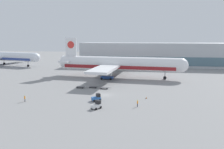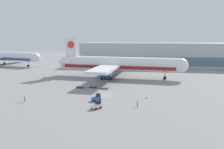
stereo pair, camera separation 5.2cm
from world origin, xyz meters
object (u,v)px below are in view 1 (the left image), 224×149
object	(u,v)px
airplane_main	(117,64)
scissor_lift_loader	(107,74)
ground_crew_far	(138,103)
ground_crew_near	(25,98)
baggage_tug_foreground	(97,98)
baggage_tug_mid	(97,105)
traffic_cone_near	(146,97)
airplane_distant	(3,56)
baggage_dolly_third	(104,88)
baggage_dolly_lead	(80,87)
baggage_dolly_second	(93,87)

from	to	relation	value
airplane_main	scissor_lift_loader	size ratio (longest dim) A/B	10.44
ground_crew_far	ground_crew_near	bearing A→B (deg)	101.83
baggage_tug_foreground	ground_crew_far	size ratio (longest dim) A/B	1.66
scissor_lift_loader	baggage_tug_mid	bearing A→B (deg)	-78.66
scissor_lift_loader	baggage_tug_mid	distance (m)	38.20
airplane_main	ground_crew_far	size ratio (longest dim) A/B	34.21
airplane_main	scissor_lift_loader	distance (m)	7.24
airplane_main	traffic_cone_near	bearing A→B (deg)	-63.28
traffic_cone_near	airplane_distant	bearing A→B (deg)	144.26
baggage_tug_foreground	ground_crew_near	world-z (taller)	baggage_tug_foreground
baggage_tug_foreground	baggage_dolly_third	size ratio (longest dim) A/B	0.76
scissor_lift_loader	ground_crew_near	xyz separation A→B (m)	(-16.21, -35.22, -1.11)
ground_crew_near	traffic_cone_near	bearing A→B (deg)	86.23
scissor_lift_loader	traffic_cone_near	world-z (taller)	scissor_lift_loader
airplane_main	airplane_distant	xyz separation A→B (m)	(-75.89, 31.54, -0.34)
baggage_dolly_third	ground_crew_far	size ratio (longest dim) A/B	2.19
baggage_tug_foreground	baggage_dolly_lead	size ratio (longest dim) A/B	0.76
baggage_dolly_second	baggage_dolly_third	bearing A→B (deg)	-11.53
ground_crew_near	baggage_dolly_third	bearing A→B (deg)	116.56
airplane_distant	ground_crew_far	xyz separation A→B (m)	(86.59, -71.71, -4.51)
baggage_tug_mid	traffic_cone_near	distance (m)	16.16
baggage_dolly_second	ground_crew_near	xyz separation A→B (m)	(-14.24, -18.98, 0.61)
baggage_dolly_second	traffic_cone_near	bearing A→B (deg)	-29.58
baggage_dolly_third	ground_crew_far	bearing A→B (deg)	-55.00
ground_crew_far	baggage_dolly_lead	bearing A→B (deg)	59.94
baggage_tug_mid	traffic_cone_near	size ratio (longest dim) A/B	4.51
baggage_tug_mid	baggage_dolly_second	distance (m)	22.57
ground_crew_near	traffic_cone_near	world-z (taller)	ground_crew_near
baggage_tug_mid	ground_crew_far	distance (m)	10.23
baggage_tug_mid	baggage_dolly_second	world-z (taller)	baggage_tug_mid
baggage_dolly_lead	ground_crew_near	world-z (taller)	ground_crew_near
baggage_dolly_second	ground_crew_far	world-z (taller)	ground_crew_far
airplane_main	baggage_dolly_lead	xyz separation A→B (m)	(-9.49, -22.46, -5.45)
baggage_dolly_third	ground_crew_near	distance (m)	25.74
baggage_dolly_lead	baggage_dolly_third	distance (m)	8.38
scissor_lift_loader	baggage_tug_foreground	bearing A→B (deg)	-80.02
ground_crew_near	airplane_distant	bearing A→B (deg)	-159.89
airplane_main	baggage_tug_mid	size ratio (longest dim) A/B	20.63
baggage_tug_mid	airplane_distant	bearing A→B (deg)	78.81
baggage_dolly_second	scissor_lift_loader	bearing A→B (deg)	84.37
scissor_lift_loader	baggage_dolly_second	xyz separation A→B (m)	(-1.97, -16.24, -1.72)
baggage_tug_mid	traffic_cone_near	bearing A→B (deg)	-14.50
scissor_lift_loader	baggage_tug_foreground	size ratio (longest dim) A/B	1.98
scissor_lift_loader	ground_crew_far	world-z (taller)	scissor_lift_loader
baggage_dolly_third	ground_crew_far	world-z (taller)	ground_crew_far
scissor_lift_loader	ground_crew_near	world-z (taller)	scissor_lift_loader
baggage_dolly_lead	baggage_dolly_second	size ratio (longest dim) A/B	1.00
airplane_distant	traffic_cone_near	distance (m)	109.47
baggage_tug_mid	baggage_dolly_third	world-z (taller)	baggage_tug_mid
airplane_main	ground_crew_near	world-z (taller)	airplane_main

